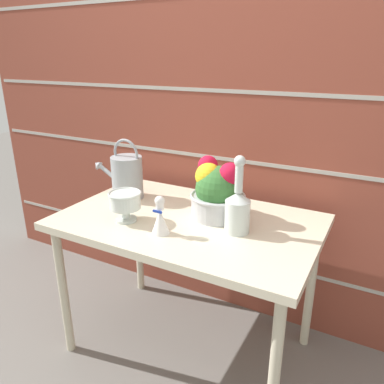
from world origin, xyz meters
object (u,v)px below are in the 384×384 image
Objects in this scene: watering_can at (127,176)px; glass_decanter at (238,208)px; crystal_pedestal_bowl at (125,202)px; flower_planter at (217,191)px; figurine_vase at (160,218)px.

watering_can is 0.94× the size of glass_decanter.
crystal_pedestal_bowl is 0.45× the size of glass_decanter.
watering_can is 1.14× the size of flower_planter.
crystal_pedestal_bowl is 0.51m from glass_decanter.
glass_decanter reaches higher than watering_can.
flower_planter is (0.52, 0.00, 0.00)m from watering_can.
figurine_vase is (-0.28, -0.17, -0.04)m from glass_decanter.
glass_decanter is (0.15, -0.11, -0.01)m from flower_planter.
flower_planter is 1.64× the size of figurine_vase.
figurine_vase is at bearing -115.40° from flower_planter.
figurine_vase is at bearing -9.25° from crystal_pedestal_bowl.
glass_decanter is at bearing -36.97° from flower_planter.
watering_can is 2.09× the size of crystal_pedestal_bowl.
crystal_pedestal_bowl is at bearing -53.88° from watering_can.
watering_can is 0.30m from crystal_pedestal_bowl.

